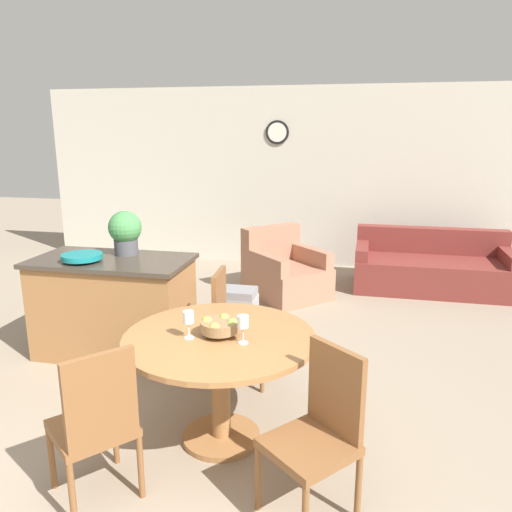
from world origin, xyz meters
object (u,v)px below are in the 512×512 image
(dining_chair_near_right, at_px, (320,427))
(kitchen_island, at_px, (114,306))
(dining_chair_far_side, at_px, (233,322))
(armchair, at_px, (285,274))
(dining_chair_near_left, at_px, (96,420))
(trash_bin, at_px, (238,321))
(dining_table, at_px, (220,360))
(teal_bowl, at_px, (82,257))
(couch, at_px, (432,269))
(wine_glass_right, at_px, (243,323))
(fruit_bowl, at_px, (219,326))
(wine_glass_left, at_px, (188,318))
(potted_plant, at_px, (125,231))

(dining_chair_near_right, relative_size, kitchen_island, 0.66)
(dining_chair_far_side, distance_m, armchair, 2.29)
(dining_chair_near_left, bearing_deg, trash_bin, 33.19)
(dining_table, relative_size, armchair, 1.03)
(teal_bowl, xyz_separation_m, trash_bin, (1.33, 0.39, -0.65))
(dining_chair_near_right, xyz_separation_m, couch, (1.11, 4.33, -0.24))
(wine_glass_right, height_order, armchair, wine_glass_right)
(fruit_bowl, xyz_separation_m, kitchen_island, (-1.35, 1.12, -0.37))
(dining_chair_far_side, bearing_deg, dining_table, 5.23)
(dining_chair_near_left, distance_m, wine_glass_left, 0.80)
(fruit_bowl, height_order, potted_plant, potted_plant)
(potted_plant, bearing_deg, kitchen_island, -110.65)
(kitchen_island, bearing_deg, wine_glass_right, -38.32)
(wine_glass_right, distance_m, trash_bin, 1.61)
(couch, bearing_deg, wine_glass_left, -116.31)
(dining_chair_near_right, relative_size, trash_bin, 1.49)
(kitchen_island, bearing_deg, dining_chair_near_left, -65.10)
(kitchen_island, relative_size, armchair, 1.17)
(dining_chair_near_right, xyz_separation_m, wine_glass_right, (-0.52, 0.42, 0.39))
(fruit_bowl, bearing_deg, armchair, 91.06)
(teal_bowl, bearing_deg, potted_plant, 51.30)
(dining_chair_near_left, xyz_separation_m, trash_bin, (0.29, 2.06, -0.20))
(fruit_bowl, height_order, couch, fruit_bowl)
(kitchen_island, xyz_separation_m, armchair, (1.29, 2.01, -0.17))
(dining_table, distance_m, fruit_bowl, 0.24)
(armchair, bearing_deg, dining_chair_far_side, -136.82)
(couch, relative_size, armchair, 1.63)
(kitchen_island, relative_size, teal_bowl, 4.01)
(potted_plant, bearing_deg, dining_table, -45.46)
(dining_table, xyz_separation_m, dining_chair_near_right, (0.70, -0.51, -0.08))
(fruit_bowl, distance_m, trash_bin, 1.47)
(wine_glass_left, distance_m, potted_plant, 1.79)
(dining_chair_near_left, height_order, teal_bowl, teal_bowl)
(trash_bin, bearing_deg, couch, 50.47)
(dining_chair_near_right, distance_m, trash_bin, 2.09)
(dining_chair_near_right, bearing_deg, dining_chair_near_left, 50.23)
(kitchen_island, relative_size, couch, 0.72)
(dining_table, xyz_separation_m, teal_bowl, (-1.55, 0.98, 0.38))
(wine_glass_left, distance_m, trash_bin, 1.56)
(armchair, bearing_deg, dining_chair_near_left, -141.48)
(trash_bin, relative_size, armchair, 0.52)
(fruit_bowl, relative_size, wine_glass_left, 1.35)
(dining_table, distance_m, dining_chair_near_left, 0.87)
(wine_glass_left, relative_size, potted_plant, 0.44)
(potted_plant, distance_m, armchair, 2.36)
(wine_glass_left, bearing_deg, trash_bin, 91.59)
(dining_chair_far_side, relative_size, fruit_bowl, 3.84)
(dining_chair_near_right, bearing_deg, potted_plant, -1.30)
(dining_chair_far_side, xyz_separation_m, armchair, (0.08, 2.28, -0.22))
(fruit_bowl, bearing_deg, teal_bowl, 147.80)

